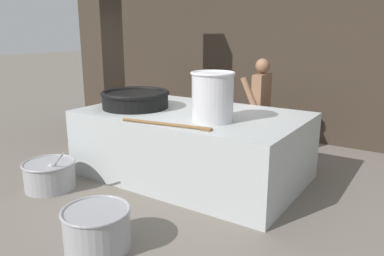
% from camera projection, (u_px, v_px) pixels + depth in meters
% --- Properties ---
extents(ground_plane, '(60.00, 60.00, 0.00)m').
position_uv_depth(ground_plane, '(192.00, 175.00, 5.58)').
color(ground_plane, slate).
extents(back_wall, '(8.01, 0.24, 3.78)m').
position_uv_depth(back_wall, '(270.00, 41.00, 7.37)').
color(back_wall, '#382D23').
rests_on(back_wall, ground_plane).
extents(support_pillar, '(0.51, 0.51, 3.78)m').
position_uv_depth(support_pillar, '(102.00, 42.00, 6.49)').
color(support_pillar, '#382D23').
rests_on(support_pillar, ground_plane).
extents(hearth_platform, '(3.13, 1.91, 0.96)m').
position_uv_depth(hearth_platform, '(192.00, 144.00, 5.46)').
color(hearth_platform, '#B2B7B7').
rests_on(hearth_platform, ground_plane).
extents(giant_wok_near, '(1.02, 1.02, 0.26)m').
position_uv_depth(giant_wok_near, '(135.00, 98.00, 5.59)').
color(giant_wok_near, black).
rests_on(giant_wok_near, hearth_platform).
extents(stock_pot, '(0.56, 0.56, 0.63)m').
position_uv_depth(stock_pot, '(213.00, 96.00, 4.71)').
color(stock_pot, silver).
rests_on(stock_pot, hearth_platform).
extents(stirring_paddle, '(1.20, 0.26, 0.04)m').
position_uv_depth(stirring_paddle, '(169.00, 125.00, 4.53)').
color(stirring_paddle, brown).
rests_on(stirring_paddle, hearth_platform).
extents(cook, '(0.40, 0.61, 1.66)m').
position_uv_depth(cook, '(260.00, 106.00, 6.09)').
color(cook, brown).
rests_on(cook, ground_plane).
extents(prep_bowl_vegetables, '(0.89, 0.70, 0.65)m').
position_uv_depth(prep_bowl_vegetables, '(50.00, 174.00, 5.05)').
color(prep_bowl_vegetables, '#9E9EA3').
rests_on(prep_bowl_vegetables, ground_plane).
extents(prep_bowl_meat, '(0.67, 0.67, 0.42)m').
position_uv_depth(prep_bowl_meat, '(97.00, 227.00, 3.64)').
color(prep_bowl_meat, '#9E9EA3').
rests_on(prep_bowl_meat, ground_plane).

